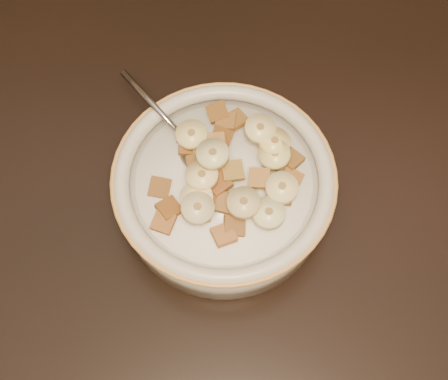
{
  "coord_description": "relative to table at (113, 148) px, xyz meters",
  "views": [
    {
      "loc": [
        0.16,
        -0.33,
        1.35
      ],
      "look_at": [
        0.13,
        -0.06,
        0.78
      ],
      "focal_mm": 50.0,
      "sensor_mm": 36.0,
      "label": 1
    }
  ],
  "objects": [
    {
      "name": "cereal_square_8",
      "position": [
        0.14,
        -0.06,
        0.1
      ],
      "size": [
        0.02,
        0.02,
        0.01
      ],
      "primitive_type": "cube",
      "rotation": [
        0.06,
        -0.05,
        1.82
      ],
      "color": "olive",
      "rests_on": "milk"
    },
    {
      "name": "cereal_square_20",
      "position": [
        0.14,
        -0.09,
        0.09
      ],
      "size": [
        0.02,
        0.02,
        0.01
      ],
      "primitive_type": "cube",
      "rotation": [
        0.12,
        -0.08,
        1.43
      ],
      "color": "brown",
      "rests_on": "milk"
    },
    {
      "name": "cereal_square_22",
      "position": [
        0.14,
        0.01,
        0.08
      ],
      "size": [
        0.03,
        0.03,
        0.01
      ],
      "primitive_type": "cube",
      "rotation": [
        0.08,
        0.11,
        2.29
      ],
      "color": "brown",
      "rests_on": "milk"
    },
    {
      "name": "spoon",
      "position": [
        0.11,
        -0.04,
        0.08
      ],
      "size": [
        0.06,
        0.06,
        0.01
      ],
      "primitive_type": "ellipsoid",
      "rotation": [
        0.0,
        0.0,
        3.98
      ],
      "color": "#9B9C9D",
      "rests_on": "cereal_bowl"
    },
    {
      "name": "cereal_square_2",
      "position": [
        0.2,
        -0.04,
        0.08
      ],
      "size": [
        0.03,
        0.03,
        0.01
      ],
      "primitive_type": "cube",
      "rotation": [
        0.13,
        0.08,
        2.47
      ],
      "color": "brown",
      "rests_on": "milk"
    },
    {
      "name": "cereal_square_4",
      "position": [
        0.08,
        -0.1,
        0.08
      ],
      "size": [
        0.03,
        0.03,
        0.01
      ],
      "primitive_type": "cube",
      "rotation": [
        0.19,
        -0.02,
        2.3
      ],
      "color": "brown",
      "rests_on": "milk"
    },
    {
      "name": "cereal_square_12",
      "position": [
        0.13,
        -0.02,
        0.08
      ],
      "size": [
        0.02,
        0.02,
        0.01
      ],
      "primitive_type": "cube",
      "rotation": [
        0.2,
        -0.14,
        2.92
      ],
      "color": "brown",
      "rests_on": "milk"
    },
    {
      "name": "cereal_square_23",
      "position": [
        0.13,
        0.0,
        0.08
      ],
      "size": [
        0.02,
        0.02,
        0.01
      ],
      "primitive_type": "cube",
      "rotation": [
        0.07,
        0.15,
        3.11
      ],
      "color": "brown",
      "rests_on": "milk"
    },
    {
      "name": "table",
      "position": [
        0.0,
        0.0,
        0.0
      ],
      "size": [
        1.4,
        0.91,
        0.04
      ],
      "primitive_type": "cube",
      "rotation": [
        0.0,
        0.0,
        0.0
      ],
      "color": "black",
      "rests_on": "floor"
    },
    {
      "name": "banana_slice_7",
      "position": [
        0.15,
        -0.1,
        0.1
      ],
      "size": [
        0.04,
        0.04,
        0.01
      ],
      "primitive_type": "cylinder",
      "rotation": [
        0.08,
        0.06,
        3.0
      ],
      "color": "#D1BB80",
      "rests_on": "milk"
    },
    {
      "name": "cereal_square_1",
      "position": [
        0.19,
        -0.08,
        0.08
      ],
      "size": [
        0.02,
        0.02,
        0.01
      ],
      "primitive_type": "cube",
      "rotation": [
        -0.23,
        0.05,
        1.35
      ],
      "color": "#93562C",
      "rests_on": "milk"
    },
    {
      "name": "cereal_square_13",
      "position": [
        0.13,
        -0.06,
        0.1
      ],
      "size": [
        0.02,
        0.02,
        0.01
      ],
      "primitive_type": "cube",
      "rotation": [
        -0.18,
        -0.01,
        0.09
      ],
      "color": "brown",
      "rests_on": "milk"
    },
    {
      "name": "banana_slice_0",
      "position": [
        0.11,
        -0.09,
        0.09
      ],
      "size": [
        0.04,
        0.04,
        0.01
      ],
      "primitive_type": "cylinder",
      "rotation": [
        -0.13,
        -0.06,
        1.79
      ],
      "color": "#FBE38C",
      "rests_on": "milk"
    },
    {
      "name": "cereal_square_6",
      "position": [
        0.07,
        -0.08,
        0.08
      ],
      "size": [
        0.02,
        0.02,
        0.01
      ],
      "primitive_type": "cube",
      "rotation": [
        -0.23,
        -0.1,
        3.07
      ],
      "color": "brown",
      "rests_on": "milk"
    },
    {
      "name": "cereal_square_7",
      "position": [
        0.17,
        -0.07,
        0.09
      ],
      "size": [
        0.02,
        0.02,
        0.01
      ],
      "primitive_type": "cube",
      "rotation": [
        0.09,
        -0.11,
        0.01
      ],
      "color": "olive",
      "rests_on": "milk"
    },
    {
      "name": "cereal_square_16",
      "position": [
        0.1,
        -0.03,
        0.08
      ],
      "size": [
        0.03,
        0.03,
        0.01
      ],
      "primitive_type": "cube",
      "rotation": [
        -0.06,
        -0.17,
        2.67
      ],
      "color": "brown",
      "rests_on": "milk"
    },
    {
      "name": "cereal_square_5",
      "position": [
        0.11,
        -0.06,
        0.09
      ],
      "size": [
        0.02,
        0.02,
        0.01
      ],
      "primitive_type": "cube",
      "rotation": [
        -0.24,
        -0.13,
        1.8
      ],
      "color": "brown",
      "rests_on": "milk"
    },
    {
      "name": "cereal_square_3",
      "position": [
        0.12,
        -0.09,
        0.09
      ],
      "size": [
        0.03,
        0.03,
        0.01
      ],
      "primitive_type": "cube",
      "rotation": [
        0.06,
        -0.1,
        0.47
      ],
      "color": "brown",
      "rests_on": "milk"
    },
    {
      "name": "cereal_square_15",
      "position": [
        0.15,
        -0.11,
        0.08
      ],
      "size": [
        0.02,
        0.02,
        0.01
      ],
      "primitive_type": "cube",
      "rotation": [
        0.22,
        -0.13,
        1.64
      ],
      "color": "brown",
      "rests_on": "milk"
    },
    {
      "name": "cereal_square_18",
      "position": [
        0.1,
        -0.03,
        0.08
      ],
      "size": [
        0.02,
        0.02,
        0.01
      ],
      "primitive_type": "cube",
      "rotation": [
        0.22,
        -0.16,
        1.65
      ],
      "color": "brown",
      "rests_on": "milk"
    },
    {
      "name": "floor",
      "position": [
        0.0,
        0.0,
        -0.78
      ],
      "size": [
        4.0,
        4.5,
        0.1
      ],
      "primitive_type": "cube",
      "color": "#422816",
      "rests_on": "ground"
    },
    {
      "name": "cereal_square_0",
      "position": [
        0.14,
        -0.12,
        0.08
      ],
      "size": [
        0.03,
        0.03,
        0.01
      ],
      "primitive_type": "cube",
      "rotation": [
        -0.11,
        0.12,
        0.49
      ],
      "color": "#996430",
      "rests_on": "milk"
    },
    {
      "name": "cereal_square_10",
      "position": [
        0.12,
        0.01,
        0.08
      ],
      "size": [
        0.03,
        0.03,
        0.01
      ],
      "primitive_type": "cube",
      "rotation": [
        -0.13,
        -0.08,
        1.97
      ],
      "color": "brown",
      "rests_on": "milk"
    },
    {
      "name": "cereal_square_14",
      "position": [
        0.11,
        -0.04,
        0.08
      ],
      "size": [
        0.02,
        0.02,
        0.01
      ],
      "primitive_type": "cube",
      "rotation": [
        0.03,
        0.07,
        1.68
      ],
      "color": "brown",
      "rests_on": "milk"
    },
    {
      "name": "cereal_square_11",
      "position": [
        0.12,
        -0.1,
        0.08
      ],
      "size": [
        0.02,
        0.02,
        0.01
      ],
      "primitive_type": "cube",
      "rotation": [
        0.04,
        0.12,
        3.01
      ],
      "color": "brown",
      "rests_on": "milk"
    },
    {
      "name": "cereal_bowl",
      "position": [
        0.13,
        -0.06,
        0.05
      ],
      "size": [
        0.21,
        0.21,
        0.05
      ],
      "primitive_type": "cylinder",
      "color": "beige",
      "rests_on": "table"
    },
    {
      "name": "milk",
      "position": [
        0.13,
        -0.06,
        0.07
      ],
      "size": [
        0.18,
        0.18,
        0.0
      ],
      "primitive_type": "cylinder",
      "color": "white",
      "rests_on": "cereal_bowl"
    },
    {
      "name": "cereal_square_9",
      "position": [
        0.13,
        -0.08,
        0.09
      ],
      "size": [
        0.03,
        0.03,
        0.01
      ],
      "primitive_type": "cube",
      "rotation": [
        -0.14,
        0.05,
        2.29
      ],
      "color": "brown",
      "rests_on": "milk"
    },
    {
      "name": "banana_slice_1",
      "position": [
        0.19,
        -0.08,
        0.09
      ],
      "size": [
        0.04,
        0.04,
        0.01
      ],
      "primitive_type": "cylinder",
      "rotation": [
        -0.01,
        -0.06,
        1.44
      ],
      "color": "#EEDB91",
      "rests_on": "milk"
    },
    {
      "name": "cereal_square_17",
      "position": [
        0.08,
        -0.11,
        0.08
      ],
      "size": [
        0.02,
        0.02,
        0.01
      ],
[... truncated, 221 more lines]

